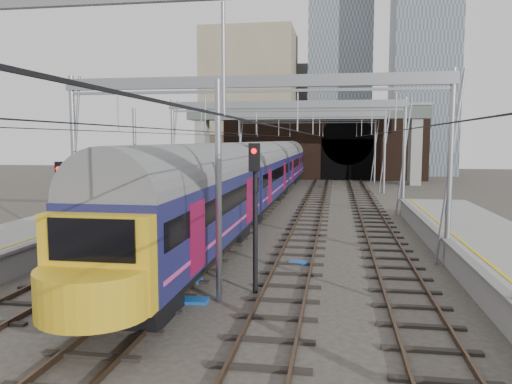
% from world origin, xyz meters
% --- Properties ---
extents(ground, '(160.00, 160.00, 0.00)m').
position_xyz_m(ground, '(0.00, 0.00, 0.00)').
color(ground, '#38332D').
rests_on(ground, ground).
extents(tracks, '(14.40, 80.00, 0.22)m').
position_xyz_m(tracks, '(0.00, 15.00, 0.02)').
color(tracks, '#4C3828').
rests_on(tracks, ground).
extents(overhead_line, '(16.80, 80.00, 8.00)m').
position_xyz_m(overhead_line, '(0.00, 21.49, 6.57)').
color(overhead_line, gray).
rests_on(overhead_line, ground).
extents(retaining_wall, '(28.00, 2.75, 9.00)m').
position_xyz_m(retaining_wall, '(1.40, 51.93, 4.33)').
color(retaining_wall, '#321F16').
rests_on(retaining_wall, ground).
extents(overbridge, '(28.00, 3.00, 9.25)m').
position_xyz_m(overbridge, '(0.00, 46.00, 7.27)').
color(overbridge, gray).
rests_on(overbridge, ground).
extents(city_skyline, '(37.50, 27.50, 60.00)m').
position_xyz_m(city_skyline, '(2.73, 70.48, 17.09)').
color(city_skyline, tan).
rests_on(city_skyline, ground).
extents(train_main, '(2.93, 67.69, 5.00)m').
position_xyz_m(train_main, '(-2.00, 31.41, 2.57)').
color(train_main, black).
rests_on(train_main, ground).
extents(train_second, '(2.80, 48.49, 4.81)m').
position_xyz_m(train_second, '(-6.00, 36.84, 2.48)').
color(train_second, black).
rests_on(train_second, ground).
extents(signal_near_left, '(0.35, 0.45, 4.44)m').
position_xyz_m(signal_near_left, '(-5.17, 1.81, 2.84)').
color(signal_near_left, black).
rests_on(signal_near_left, ground).
extents(signal_near_centre, '(0.36, 0.47, 5.03)m').
position_xyz_m(signal_near_centre, '(1.01, 2.91, 3.16)').
color(signal_near_centre, black).
rests_on(signal_near_centre, ground).
extents(relay_cabinet, '(0.58, 0.49, 1.08)m').
position_xyz_m(relay_cabinet, '(-4.70, 1.23, 0.54)').
color(relay_cabinet, silver).
rests_on(relay_cabinet, ground).
extents(equip_cover_a, '(0.88, 0.63, 0.10)m').
position_xyz_m(equip_cover_a, '(-1.60, 3.93, 0.05)').
color(equip_cover_a, '#1650A8').
rests_on(equip_cover_a, ground).
extents(equip_cover_b, '(0.88, 0.65, 0.10)m').
position_xyz_m(equip_cover_b, '(-0.74, 1.72, 0.05)').
color(equip_cover_b, '#1650A8').
rests_on(equip_cover_b, ground).
extents(equip_cover_c, '(0.84, 0.67, 0.09)m').
position_xyz_m(equip_cover_c, '(2.15, 7.19, 0.04)').
color(equip_cover_c, '#1650A8').
rests_on(equip_cover_c, ground).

